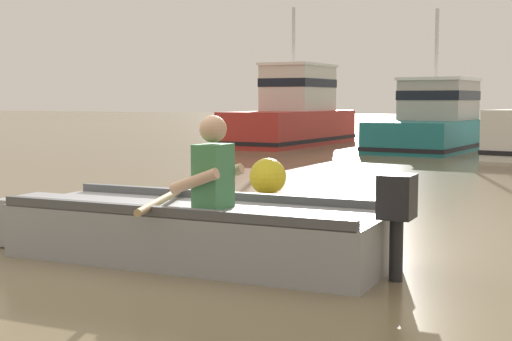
# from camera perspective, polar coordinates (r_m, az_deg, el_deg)

# --- Properties ---
(ground_plane) EXTENTS (120.00, 120.00, 0.00)m
(ground_plane) POSITION_cam_1_polar(r_m,az_deg,el_deg) (6.80, -9.44, -5.76)
(ground_plane) COLOR #7A6B4C
(rowboat_with_person) EXTENTS (3.70, 1.92, 1.19)m
(rowboat_with_person) POSITION_cam_1_polar(r_m,az_deg,el_deg) (6.15, -5.09, -4.52)
(rowboat_with_person) COLOR gray
(rowboat_with_person) RESTS_ON ground
(moored_boat_red) EXTENTS (2.19, 5.57, 3.93)m
(moored_boat_red) POSITION_cam_1_polar(r_m,az_deg,el_deg) (21.59, 2.90, 4.29)
(moored_boat_red) COLOR #B72D28
(moored_boat_red) RESTS_ON ground
(moored_boat_teal) EXTENTS (2.56, 5.25, 3.64)m
(moored_boat_teal) POSITION_cam_1_polar(r_m,az_deg,el_deg) (19.97, 13.58, 3.55)
(moored_boat_teal) COLOR #1E727A
(moored_boat_teal) RESTS_ON ground
(mooring_buoy) EXTENTS (0.51, 0.51, 0.51)m
(mooring_buoy) POSITION_cam_1_polar(r_m,az_deg,el_deg) (10.24, 0.91, -0.46)
(mooring_buoy) COLOR yellow
(mooring_buoy) RESTS_ON ground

